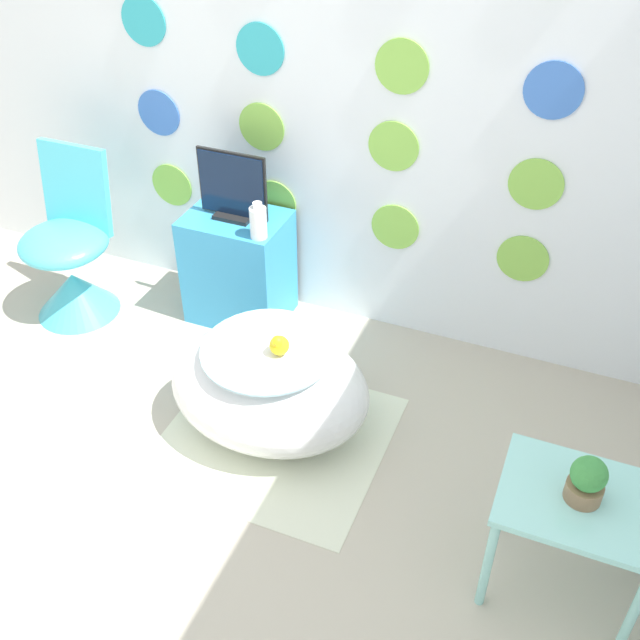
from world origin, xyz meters
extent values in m
plane|color=#BCB29E|center=(0.00, 0.00, 0.00)|extent=(12.00, 12.00, 0.00)
cube|color=white|center=(0.00, 1.83, 1.30)|extent=(4.40, 0.04, 2.60)
cylinder|color=#8CCC4C|center=(-0.86, 1.81, 0.55)|extent=(0.23, 0.01, 0.23)
cylinder|color=#8CCC4C|center=(-0.28, 1.81, 0.57)|extent=(0.23, 0.01, 0.23)
cylinder|color=#8CCC4C|center=(0.34, 1.81, 0.57)|extent=(0.23, 0.01, 0.23)
cylinder|color=#8CCC4C|center=(0.93, 1.81, 0.54)|extent=(0.23, 0.01, 0.23)
cylinder|color=#3F72CC|center=(-0.88, 1.81, 0.93)|extent=(0.23, 0.01, 0.23)
cylinder|color=#8CCC4C|center=(-0.33, 1.81, 0.95)|extent=(0.23, 0.01, 0.23)
cylinder|color=#8CCC4C|center=(0.30, 1.81, 0.96)|extent=(0.23, 0.01, 0.23)
cylinder|color=#8CCC4C|center=(0.92, 1.81, 0.90)|extent=(0.23, 0.01, 0.23)
cylinder|color=#33B2BF|center=(-0.89, 1.81, 1.36)|extent=(0.23, 0.01, 0.23)
cylinder|color=#33B2BF|center=(-0.32, 1.81, 1.30)|extent=(0.23, 0.01, 0.23)
cylinder|color=#8CCC4C|center=(0.32, 1.81, 1.31)|extent=(0.23, 0.01, 0.23)
cylinder|color=#3F72CC|center=(0.92, 1.81, 1.29)|extent=(0.23, 0.01, 0.23)
cube|color=silver|center=(0.14, 0.87, 0.00)|extent=(0.91, 0.87, 0.01)
ellipsoid|color=white|center=(0.09, 0.94, 0.22)|extent=(0.85, 0.66, 0.44)
cylinder|color=#B2DBEA|center=(0.09, 0.94, 0.42)|extent=(0.54, 0.54, 0.01)
sphere|color=yellow|center=(0.16, 0.92, 0.48)|extent=(0.08, 0.08, 0.08)
sphere|color=yellow|center=(0.16, 0.90, 0.51)|extent=(0.05, 0.05, 0.05)
cone|color=orange|center=(0.16, 0.88, 0.51)|extent=(0.02, 0.02, 0.02)
cone|color=#4CC6DB|center=(-1.18, 1.31, 0.11)|extent=(0.41, 0.41, 0.23)
ellipsoid|color=#4CC6DB|center=(-1.18, 1.31, 0.41)|extent=(0.44, 0.44, 0.15)
cube|color=#4CC6DB|center=(-1.18, 1.47, 0.63)|extent=(0.37, 0.10, 0.44)
cube|color=#389ED6|center=(-0.39, 1.61, 0.28)|extent=(0.48, 0.35, 0.57)
cube|color=white|center=(-0.39, 1.44, 0.38)|extent=(0.41, 0.01, 0.16)
cube|color=black|center=(-0.39, 1.61, 0.58)|extent=(0.18, 0.12, 0.02)
cube|color=black|center=(-0.39, 1.61, 0.74)|extent=(0.34, 0.01, 0.32)
cube|color=#0F1E38|center=(-0.39, 1.60, 0.74)|extent=(0.32, 0.01, 0.30)
cylinder|color=white|center=(-0.21, 1.49, 0.64)|extent=(0.08, 0.08, 0.15)
cylinder|color=white|center=(-0.21, 1.49, 0.73)|extent=(0.04, 0.04, 0.03)
cube|color=#99E0D8|center=(1.34, 0.62, 0.44)|extent=(0.50, 0.40, 0.02)
cylinder|color=#99E0D8|center=(1.11, 0.45, 0.22)|extent=(0.03, 0.03, 0.43)
cylinder|color=#99E0D8|center=(1.56, 0.45, 0.22)|extent=(0.03, 0.03, 0.43)
cylinder|color=#99E0D8|center=(1.11, 0.79, 0.22)|extent=(0.03, 0.03, 0.43)
cylinder|color=#8C6B4C|center=(1.34, 0.62, 0.49)|extent=(0.12, 0.12, 0.06)
sphere|color=#3D8E42|center=(1.34, 0.62, 0.57)|extent=(0.11, 0.11, 0.11)
camera|label=1|loc=(1.16, -1.10, 2.33)|focal=42.00mm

